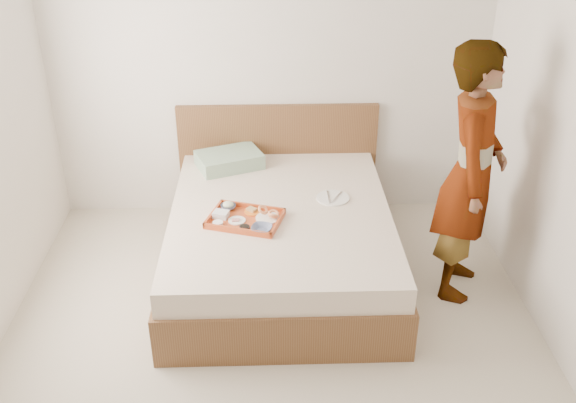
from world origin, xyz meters
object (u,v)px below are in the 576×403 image
(bed, at_px, (281,241))
(person, at_px, (471,174))
(tray, at_px, (245,218))
(dinner_plate, at_px, (333,198))

(bed, xyz_separation_m, person, (1.26, -0.20, 0.63))
(tray, bearing_deg, person, 15.51)
(bed, bearing_deg, tray, -147.95)
(bed, relative_size, dinner_plate, 8.29)
(person, bearing_deg, bed, 100.95)
(bed, bearing_deg, person, -9.24)
(dinner_plate, xyz_separation_m, person, (0.87, -0.35, 0.36))
(tray, bearing_deg, bed, 49.49)
(tray, distance_m, person, 1.54)
(dinner_plate, height_order, person, person)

